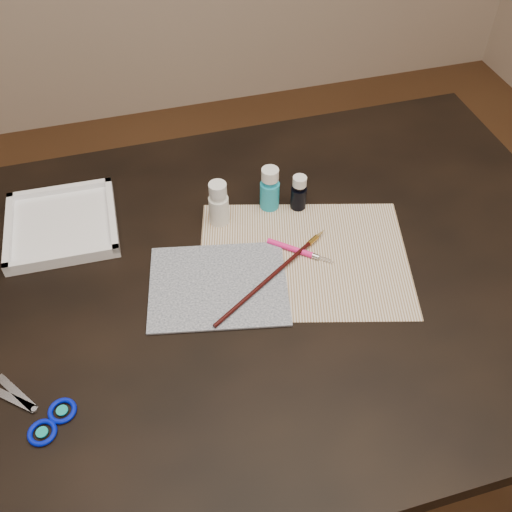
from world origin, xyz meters
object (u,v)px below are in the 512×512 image
object	(u,v)px
paper	(304,258)
palette_tray	(62,224)
paint_bottle_cyan	(270,189)
scissors	(24,408)
paint_bottle_navy	(299,193)
canvas	(218,285)
paint_bottle_white	(219,203)

from	to	relation	value
paper	palette_tray	distance (m)	0.47
paint_bottle_cyan	scissors	size ratio (longest dim) A/B	0.57
paint_bottle_navy	palette_tray	size ratio (longest dim) A/B	0.37
canvas	paint_bottle_navy	xyz separation A→B (m)	(0.20, 0.16, 0.04)
paint_bottle_navy	scissors	distance (m)	0.62
paint_bottle_navy	scissors	world-z (taller)	paint_bottle_navy
canvas	paint_bottle_navy	world-z (taller)	paint_bottle_navy
canvas	paint_bottle_white	xyz separation A→B (m)	(0.04, 0.16, 0.04)
paint_bottle_cyan	scissors	bearing A→B (deg)	-145.42
paint_bottle_white	scissors	world-z (taller)	paint_bottle_white
canvas	paint_bottle_navy	bearing A→B (deg)	38.18
paint_bottle_cyan	palette_tray	world-z (taller)	paint_bottle_cyan
paper	scissors	distance (m)	0.53
canvas	palette_tray	xyz separation A→B (m)	(-0.26, 0.23, 0.01)
paint_bottle_cyan	canvas	bearing A→B (deg)	-129.85
paint_bottle_navy	palette_tray	world-z (taller)	paint_bottle_navy
paint_bottle_white	paint_bottle_navy	bearing A→B (deg)	-0.79
paper	paint_bottle_navy	bearing A→B (deg)	75.78
canvas	palette_tray	size ratio (longest dim) A/B	1.17
palette_tray	paint_bottle_cyan	bearing A→B (deg)	-6.70
paint_bottle_cyan	palette_tray	xyz separation A→B (m)	(-0.41, 0.05, -0.03)
paint_bottle_cyan	paint_bottle_white	bearing A→B (deg)	-171.93
canvas	scissors	xyz separation A→B (m)	(-0.33, -0.15, 0.00)
paint_bottle_cyan	scissors	distance (m)	0.59
paint_bottle_white	paint_bottle_cyan	xyz separation A→B (m)	(0.11, 0.02, -0.00)
paper	paint_bottle_white	bearing A→B (deg)	132.56
paint_bottle_white	scissors	distance (m)	0.49
paint_bottle_navy	canvas	bearing A→B (deg)	-141.82
paint_bottle_navy	paper	bearing A→B (deg)	-104.22
paper	palette_tray	world-z (taller)	palette_tray
paint_bottle_navy	paint_bottle_cyan	bearing A→B (deg)	162.49
paint_bottle_white	canvas	bearing A→B (deg)	-104.12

